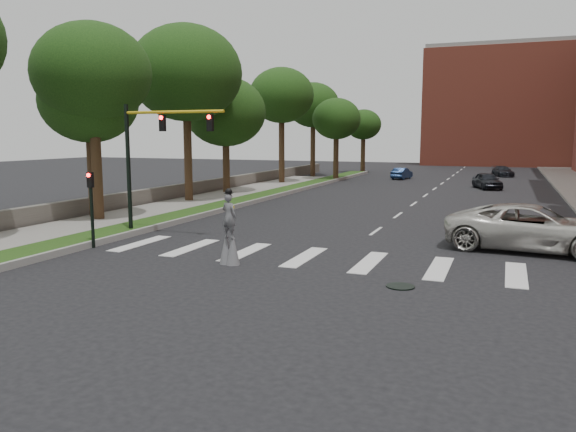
# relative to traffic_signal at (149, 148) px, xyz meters

# --- Properties ---
(ground_plane) EXTENTS (160.00, 160.00, 0.00)m
(ground_plane) POSITION_rel_traffic_signal_xyz_m (9.78, -3.00, -4.15)
(ground_plane) COLOR black
(ground_plane) RESTS_ON ground
(grass_median) EXTENTS (2.00, 60.00, 0.25)m
(grass_median) POSITION_rel_traffic_signal_xyz_m (-1.72, 17.00, -4.03)
(grass_median) COLOR #1D3D11
(grass_median) RESTS_ON ground
(median_curb) EXTENTS (0.20, 60.00, 0.28)m
(median_curb) POSITION_rel_traffic_signal_xyz_m (-0.67, 17.00, -4.01)
(median_curb) COLOR gray
(median_curb) RESTS_ON ground
(sidewalk_left) EXTENTS (4.00, 60.00, 0.18)m
(sidewalk_left) POSITION_rel_traffic_signal_xyz_m (-4.72, 7.00, -4.06)
(sidewalk_left) COLOR slate
(sidewalk_left) RESTS_ON ground
(stone_wall) EXTENTS (0.50, 56.00, 1.10)m
(stone_wall) POSITION_rel_traffic_signal_xyz_m (-7.22, 19.00, -3.60)
(stone_wall) COLOR #555049
(stone_wall) RESTS_ON ground
(manhole) EXTENTS (0.90, 0.90, 0.04)m
(manhole) POSITION_rel_traffic_signal_xyz_m (12.78, -5.00, -4.13)
(manhole) COLOR black
(manhole) RESTS_ON ground
(building_backdrop) EXTENTS (26.00, 14.00, 18.00)m
(building_backdrop) POSITION_rel_traffic_signal_xyz_m (15.78, 75.00, 4.85)
(building_backdrop) COLOR #B44C38
(building_backdrop) RESTS_ON ground
(traffic_signal) EXTENTS (5.30, 0.23, 6.20)m
(traffic_signal) POSITION_rel_traffic_signal_xyz_m (0.00, 0.00, 0.00)
(traffic_signal) COLOR black
(traffic_signal) RESTS_ON ground
(secondary_signal) EXTENTS (0.25, 0.21, 3.23)m
(secondary_signal) POSITION_rel_traffic_signal_xyz_m (-0.52, -3.50, -2.20)
(secondary_signal) COLOR black
(secondary_signal) RESTS_ON ground
(stilt_performer) EXTENTS (0.83, 0.59, 2.83)m
(stilt_performer) POSITION_rel_traffic_signal_xyz_m (6.30, -4.13, -3.06)
(stilt_performer) COLOR #382516
(stilt_performer) RESTS_ON ground
(suv_crossing) EXTENTS (7.21, 3.88, 1.92)m
(suv_crossing) POSITION_rel_traffic_signal_xyz_m (16.85, 2.62, -3.19)
(suv_crossing) COLOR beige
(suv_crossing) RESTS_ON ground
(car_near) EXTENTS (3.11, 4.63, 1.46)m
(car_near) POSITION_rel_traffic_signal_xyz_m (14.12, 30.60, -3.42)
(car_near) COLOR black
(car_near) RESTS_ON ground
(car_mid) EXTENTS (1.85, 3.86, 1.22)m
(car_mid) POSITION_rel_traffic_signal_xyz_m (5.05, 39.15, -3.54)
(car_mid) COLOR #16294E
(car_mid) RESTS_ON ground
(car_far) EXTENTS (2.87, 4.37, 1.18)m
(car_far) POSITION_rel_traffic_signal_xyz_m (15.26, 47.38, -3.56)
(car_far) COLOR black
(car_far) RESTS_ON ground
(tree_1) EXTENTS (5.42, 5.42, 8.93)m
(tree_1) POSITION_rel_traffic_signal_xyz_m (-6.07, 3.14, 2.43)
(tree_1) COLOR #382516
(tree_1) RESTS_ON ground
(tree_2) EXTENTS (7.79, 7.79, 12.32)m
(tree_2) POSITION_rel_traffic_signal_xyz_m (-5.28, 12.08, 4.83)
(tree_2) COLOR #382516
(tree_2) RESTS_ON ground
(tree_3) EXTENTS (6.49, 6.49, 9.36)m
(tree_3) POSITION_rel_traffic_signal_xyz_m (-5.47, 18.20, 2.42)
(tree_3) COLOR #382516
(tree_3) RESTS_ON ground
(tree_4) EXTENTS (6.24, 6.24, 11.20)m
(tree_4) POSITION_rel_traffic_signal_xyz_m (-4.85, 28.64, 4.34)
(tree_4) COLOR #382516
(tree_4) RESTS_ON ground
(tree_5) EXTENTS (6.00, 6.00, 10.72)m
(tree_5) POSITION_rel_traffic_signal_xyz_m (-5.34, 39.51, 3.96)
(tree_5) COLOR #382516
(tree_5) RESTS_ON ground
(tree_6) EXTENTS (5.00, 5.00, 8.56)m
(tree_6) POSITION_rel_traffic_signal_xyz_m (-1.01, 34.27, 2.23)
(tree_6) COLOR #382516
(tree_6) RESTS_ON ground
(tree_7) EXTENTS (4.45, 4.45, 7.97)m
(tree_7) POSITION_rel_traffic_signal_xyz_m (-1.42, 47.71, 1.86)
(tree_7) COLOR #382516
(tree_7) RESTS_ON ground
(tree_8) EXTENTS (6.29, 6.29, 10.72)m
(tree_8) POSITION_rel_traffic_signal_xyz_m (-5.20, 2.48, 3.85)
(tree_8) COLOR #382516
(tree_8) RESTS_ON ground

